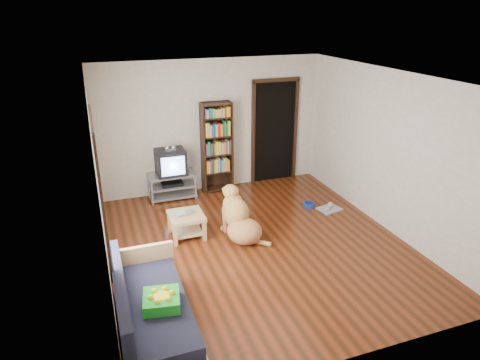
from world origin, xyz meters
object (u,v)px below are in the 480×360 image
object	(u,v)px
dog_bowl	(309,205)
sofa	(150,313)
bookshelf	(217,143)
dog	(239,219)
laptop	(186,214)
coffee_table	(186,221)
tv_stand	(172,185)
grey_rag	(330,209)
green_cushion	(162,301)
crt_tv	(170,161)

from	to	relation	value
dog_bowl	sofa	bearing A→B (deg)	-144.41
bookshelf	dog	bearing A→B (deg)	-96.82
laptop	dog_bowl	size ratio (longest dim) A/B	1.45
coffee_table	tv_stand	bearing A→B (deg)	86.93
sofa	grey_rag	bearing A→B (deg)	30.38
dog_bowl	dog	size ratio (longest dim) A/B	0.23
dog_bowl	coffee_table	distance (m)	2.44
sofa	green_cushion	bearing A→B (deg)	-42.69
tv_stand	sofa	bearing A→B (deg)	-105.02
laptop	coffee_table	size ratio (longest dim) A/B	0.58
dog	laptop	bearing A→B (deg)	161.11
green_cushion	coffee_table	world-z (taller)	green_cushion
grey_rag	dog	size ratio (longest dim) A/B	0.41
green_cushion	coffee_table	size ratio (longest dim) A/B	0.72
tv_stand	crt_tv	xyz separation A→B (m)	(0.00, 0.02, 0.47)
coffee_table	grey_rag	bearing A→B (deg)	1.49
green_cushion	tv_stand	xyz separation A→B (m)	(0.85, 3.75, -0.22)
bookshelf	green_cushion	bearing A→B (deg)	-115.12
dog	grey_rag	bearing A→B (deg)	11.08
tv_stand	coffee_table	world-z (taller)	tv_stand
crt_tv	dog	world-z (taller)	crt_tv
crt_tv	sofa	world-z (taller)	crt_tv
grey_rag	crt_tv	xyz separation A→B (m)	(-2.62, 1.55, 0.73)
green_cushion	dog	bearing A→B (deg)	59.55
crt_tv	sofa	bearing A→B (deg)	-104.93
laptop	bookshelf	size ratio (longest dim) A/B	0.18
grey_rag	coffee_table	xyz separation A→B (m)	(-2.71, -0.07, 0.27)
laptop	crt_tv	size ratio (longest dim) A/B	0.55
grey_rag	coffee_table	distance (m)	2.72
dog_bowl	bookshelf	world-z (taller)	bookshelf
dog_bowl	crt_tv	distance (m)	2.75
bookshelf	coffee_table	xyz separation A→B (m)	(-1.04, -1.69, -0.72)
crt_tv	dog	distance (m)	2.09
sofa	dog	xyz separation A→B (m)	(1.69, 1.73, 0.06)
bookshelf	sofa	xyz separation A→B (m)	(-1.92, -3.72, -0.74)
sofa	crt_tv	bearing A→B (deg)	75.07
dog	green_cushion	bearing A→B (deg)	-130.21
green_cushion	sofa	size ratio (longest dim) A/B	0.22
dog_bowl	crt_tv	bearing A→B (deg)	150.82
crt_tv	sofa	xyz separation A→B (m)	(-0.97, -3.65, -0.48)
grey_rag	green_cushion	bearing A→B (deg)	-147.37
bookshelf	dog	distance (m)	2.12
sofa	dog	bearing A→B (deg)	45.80
laptop	bookshelf	distance (m)	2.09
sofa	tv_stand	bearing A→B (deg)	74.98
green_cushion	crt_tv	bearing A→B (deg)	87.04
laptop	grey_rag	xyz separation A→B (m)	(2.71, 0.10, -0.40)
dog	coffee_table	bearing A→B (deg)	159.20
tv_stand	sofa	world-z (taller)	sofa
dog_bowl	dog	bearing A→B (deg)	-158.81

